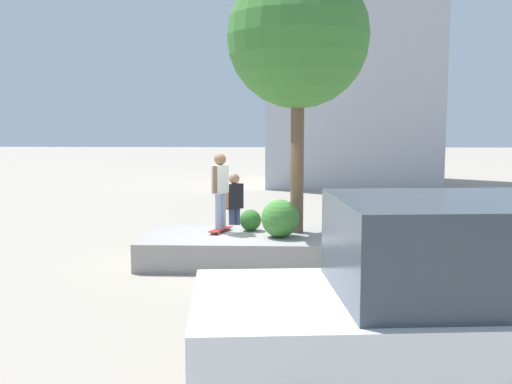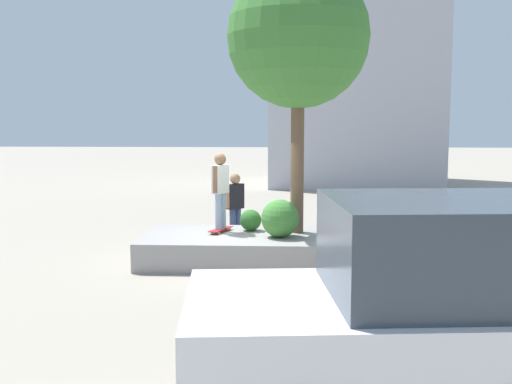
{
  "view_description": "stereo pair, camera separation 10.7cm",
  "coord_description": "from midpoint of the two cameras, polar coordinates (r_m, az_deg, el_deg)",
  "views": [
    {
      "loc": [
        -1.05,
        12.29,
        2.89
      ],
      "look_at": [
        -0.55,
        -0.02,
        1.47
      ],
      "focal_mm": 41.91,
      "sensor_mm": 36.0,
      "label": 1
    },
    {
      "loc": [
        -1.15,
        12.28,
        2.89
      ],
      "look_at": [
        -0.55,
        -0.02,
        1.47
      ],
      "focal_mm": 41.91,
      "sensor_mm": 36.0,
      "label": 2
    }
  ],
  "objects": [
    {
      "name": "ground_plane",
      "position": [
        12.67,
        -2.74,
        -6.62
      ],
      "size": [
        120.0,
        120.0,
        0.0
      ],
      "primitive_type": "plane",
      "color": "#9E9384"
    },
    {
      "name": "planter_ledge",
      "position": [
        12.58,
        -0.24,
        -5.37
      ],
      "size": [
        4.73,
        2.33,
        0.57
      ],
      "primitive_type": "cube",
      "color": "gray",
      "rests_on": "ground"
    },
    {
      "name": "plaza_tree",
      "position": [
        12.76,
        3.79,
        14.48
      ],
      "size": [
        2.96,
        2.96,
        5.58
      ],
      "color": "brown",
      "rests_on": "planter_ledge"
    },
    {
      "name": "boxwood_shrub",
      "position": [
        12.94,
        -0.77,
        -2.71
      ],
      "size": [
        0.46,
        0.46,
        0.46
      ],
      "primitive_type": "sphere",
      "color": "#2D6628",
      "rests_on": "planter_ledge"
    },
    {
      "name": "hedge_clump",
      "position": [
        12.2,
        2.07,
        -2.53
      ],
      "size": [
        0.78,
        0.78,
        0.78
      ],
      "primitive_type": "sphere",
      "color": "#3D7A33",
      "rests_on": "planter_ledge"
    },
    {
      "name": "skateboard",
      "position": [
        12.83,
        -3.64,
        -3.6
      ],
      "size": [
        0.48,
        0.82,
        0.07
      ],
      "color": "#A51E1E",
      "rests_on": "planter_ledge"
    },
    {
      "name": "skateboarder",
      "position": [
        12.69,
        -3.67,
        0.63
      ],
      "size": [
        0.34,
        0.51,
        1.62
      ],
      "color": "#8C9EB7",
      "rests_on": "skateboard"
    },
    {
      "name": "police_car",
      "position": [
        5.85,
        18.76,
        -11.32
      ],
      "size": [
        4.95,
        2.6,
        2.23
      ],
      "color": "white",
      "rests_on": "ground"
    },
    {
      "name": "passerby_with_bag",
      "position": [
        14.75,
        -2.28,
        -0.95
      ],
      "size": [
        0.44,
        0.45,
        1.66
      ],
      "color": "navy",
      "rests_on": "ground"
    },
    {
      "name": "bystander_watching",
      "position": [
        8.56,
        21.25,
        -7.48
      ],
      "size": [
        0.5,
        0.28,
        1.52
      ],
      "color": "navy",
      "rests_on": "ground"
    },
    {
      "name": "plaza_lowrise_south",
      "position": [
        29.87,
        8.69,
        16.4
      ],
      "size": [
        7.69,
        6.97,
        16.04
      ],
      "primitive_type": "cube",
      "color": "#B2B2BC",
      "rests_on": "ground"
    }
  ]
}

